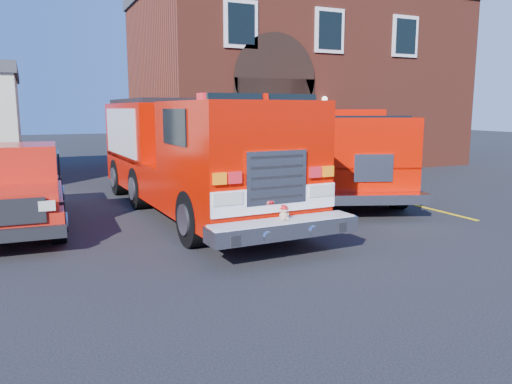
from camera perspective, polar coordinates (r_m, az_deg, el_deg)
name	(u,v)px	position (r m, az deg, el deg)	size (l,w,h in m)	color
ground	(232,245)	(10.46, -2.75, -6.05)	(100.00, 100.00, 0.00)	black
parking_stripe_near	(434,210)	(14.82, 19.73, -1.94)	(0.12, 3.00, 0.01)	yellow
parking_stripe_mid	(368,194)	(17.05, 12.72, -0.17)	(0.12, 3.00, 0.01)	yellow
parking_stripe_far	(321,182)	(19.49, 7.40, 1.18)	(0.12, 3.00, 0.01)	yellow
fire_station	(292,80)	(26.62, 4.14, 12.61)	(15.20, 10.20, 8.45)	maroon
fire_engine	(190,153)	(13.66, -7.56, 4.44)	(3.24, 10.23, 3.12)	black
pickup_truck	(13,188)	(13.18, -25.98, 0.42)	(2.45, 6.17, 1.99)	black
secondary_truck	(338,148)	(17.01, 9.30, 5.04)	(5.52, 8.93, 2.78)	black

